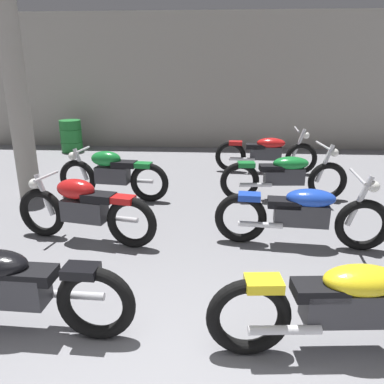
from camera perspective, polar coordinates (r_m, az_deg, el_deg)
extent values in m
cube|color=#9E998E|center=(10.90, 2.18, 16.12)|extent=(12.86, 0.24, 3.60)
cylinder|color=#9E998E|center=(7.11, -24.56, 11.85)|extent=(0.36, 0.36, 3.20)
torus|color=black|center=(3.36, -14.18, -15.89)|extent=(0.67, 0.13, 0.67)
cube|color=#38383D|center=(3.62, -25.85, -12.80)|extent=(0.67, 0.26, 0.28)
cube|color=black|center=(3.44, -22.98, -11.30)|extent=(0.41, 0.25, 0.10)
cube|color=black|center=(3.24, -16.29, -11.24)|extent=(0.29, 0.21, 0.08)
cylinder|color=silver|center=(3.56, -17.35, -14.50)|extent=(0.55, 0.09, 0.07)
torus|color=black|center=(5.48, -21.56, -2.91)|extent=(0.68, 0.24, 0.67)
torus|color=black|center=(4.84, -9.04, -4.56)|extent=(0.68, 0.24, 0.67)
cylinder|color=silver|center=(5.35, -21.19, -0.40)|extent=(0.25, 0.12, 0.56)
cube|color=#38383D|center=(5.09, -15.79, -2.66)|extent=(0.61, 0.35, 0.28)
ellipsoid|color=red|center=(5.06, -17.03, 0.43)|extent=(0.57, 0.38, 0.26)
cube|color=black|center=(4.92, -13.79, -0.75)|extent=(0.44, 0.31, 0.10)
cube|color=red|center=(4.77, -10.31, -1.10)|extent=(0.31, 0.25, 0.08)
cylinder|color=silver|center=(5.24, -20.98, 2.24)|extent=(0.13, 0.48, 0.04)
sphere|color=white|center=(5.39, -22.56, 1.14)|extent=(0.14, 0.14, 0.14)
cylinder|color=silver|center=(5.06, -11.02, -3.90)|extent=(0.55, 0.18, 0.07)
torus|color=black|center=(6.95, -16.72, 1.94)|extent=(0.68, 0.19, 0.67)
torus|color=black|center=(6.47, -6.41, 1.42)|extent=(0.68, 0.19, 0.67)
cylinder|color=silver|center=(6.85, -16.32, 4.00)|extent=(0.25, 0.10, 0.56)
cube|color=#38383D|center=(6.66, -11.81, 2.52)|extent=(0.60, 0.31, 0.28)
ellipsoid|color=#197F33|center=(6.63, -12.76, 4.89)|extent=(0.55, 0.34, 0.26)
cube|color=black|center=(6.53, -10.12, 4.13)|extent=(0.43, 0.29, 0.10)
cube|color=#197F33|center=(6.42, -7.36, 4.03)|extent=(0.30, 0.23, 0.08)
cylinder|color=silver|center=(6.77, -16.06, 6.12)|extent=(0.09, 0.48, 0.04)
sphere|color=white|center=(6.89, -17.47, 5.16)|extent=(0.14, 0.14, 0.14)
cylinder|color=silver|center=(6.67, -8.14, 1.68)|extent=(0.55, 0.13, 0.07)
torus|color=black|center=(3.15, 8.48, -18.07)|extent=(0.68, 0.17, 0.67)
cube|color=#38383D|center=(3.29, 22.03, -15.43)|extent=(0.68, 0.30, 0.28)
ellipsoid|color=yellow|center=(3.22, 24.17, -11.94)|extent=(0.63, 0.37, 0.22)
cube|color=black|center=(3.14, 18.54, -13.71)|extent=(0.42, 0.27, 0.10)
cube|color=yellow|center=(3.00, 10.69, -13.31)|extent=(0.30, 0.22, 0.08)
cylinder|color=silver|center=(3.11, 13.70, -19.44)|extent=(0.55, 0.12, 0.07)
torus|color=black|center=(5.16, 24.20, -4.53)|extent=(0.68, 0.16, 0.67)
torus|color=black|center=(4.96, 7.28, -3.91)|extent=(0.68, 0.16, 0.67)
cylinder|color=silver|center=(5.04, 23.78, -1.25)|extent=(0.28, 0.09, 0.66)
cube|color=#38383D|center=(4.97, 16.01, -3.21)|extent=(0.68, 0.29, 0.28)
ellipsoid|color=blue|center=(4.91, 17.38, -0.86)|extent=(0.62, 0.37, 0.22)
cube|color=black|center=(4.90, 13.60, -1.58)|extent=(0.42, 0.27, 0.10)
cube|color=blue|center=(4.85, 8.60, -0.68)|extent=(0.30, 0.22, 0.08)
cylinder|color=silver|center=(4.94, 23.56, 2.18)|extent=(0.09, 0.68, 0.04)
sphere|color=white|center=(5.02, 25.59, 0.74)|extent=(0.14, 0.14, 0.14)
cylinder|color=silver|center=(4.85, 10.18, -4.84)|extent=(0.55, 0.12, 0.07)
torus|color=black|center=(6.90, 19.61, 1.51)|extent=(0.68, 0.16, 0.67)
torus|color=black|center=(6.54, 7.15, 1.57)|extent=(0.68, 0.16, 0.67)
cylinder|color=silver|center=(6.79, 19.25, 4.02)|extent=(0.28, 0.09, 0.66)
cube|color=#38383D|center=(6.65, 13.61, 2.38)|extent=(0.68, 0.29, 0.28)
ellipsoid|color=#197F33|center=(6.62, 14.59, 4.20)|extent=(0.62, 0.36, 0.22)
cube|color=black|center=(6.56, 11.83, 3.57)|extent=(0.42, 0.27, 0.10)
cube|color=#197F33|center=(6.47, 8.13, 4.11)|extent=(0.29, 0.22, 0.08)
cylinder|color=silver|center=(6.71, 19.03, 6.60)|extent=(0.09, 0.68, 0.04)
sphere|color=white|center=(6.80, 20.53, 5.55)|extent=(0.14, 0.14, 0.14)
cylinder|color=silver|center=(6.46, 9.49, 1.06)|extent=(0.55, 0.11, 0.07)
torus|color=black|center=(8.47, 16.02, 4.83)|extent=(0.68, 0.16, 0.67)
torus|color=black|center=(8.39, 5.79, 5.32)|extent=(0.68, 0.16, 0.67)
cylinder|color=silver|center=(8.40, 15.65, 6.91)|extent=(0.28, 0.09, 0.66)
cube|color=#38383D|center=(8.37, 10.97, 5.76)|extent=(0.68, 0.29, 0.28)
ellipsoid|color=red|center=(8.34, 11.75, 7.20)|extent=(0.62, 0.36, 0.22)
cube|color=black|center=(8.34, 9.51, 6.77)|extent=(0.42, 0.27, 0.10)
cube|color=red|center=(8.32, 6.55, 7.30)|extent=(0.29, 0.22, 0.08)
cylinder|color=silver|center=(8.34, 15.42, 9.03)|extent=(0.08, 0.68, 0.04)
sphere|color=white|center=(8.38, 16.72, 8.13)|extent=(0.14, 0.14, 0.14)
cylinder|color=silver|center=(8.26, 7.49, 4.91)|extent=(0.55, 0.11, 0.07)
cylinder|color=#1E722D|center=(10.87, -17.64, 7.99)|extent=(0.56, 0.56, 0.85)
torus|color=#1E722D|center=(10.84, -17.73, 8.87)|extent=(0.59, 0.59, 0.03)
torus|color=#1E722D|center=(10.89, -17.56, 7.11)|extent=(0.59, 0.59, 0.03)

